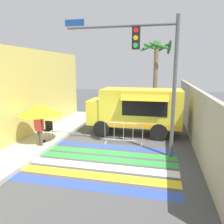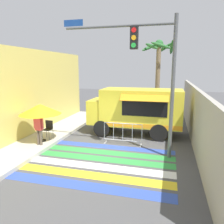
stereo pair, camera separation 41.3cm
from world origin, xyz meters
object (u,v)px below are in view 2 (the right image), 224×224
Objects in this scene: folding_chair at (48,128)px; vendor_person at (39,127)px; palm_tree at (159,64)px; food_truck at (134,108)px; patio_umbrella at (40,109)px; traffic_signal_pole at (149,62)px; barricade_front at (123,134)px.

vendor_person is at bearing -63.98° from folding_chair.
vendor_person is at bearing -124.98° from palm_tree.
food_truck reaches higher than patio_umbrella.
traffic_signal_pole reaches higher than vendor_person.
food_truck is at bearing -105.53° from palm_tree.
patio_umbrella is at bearing 179.48° from traffic_signal_pole.
food_truck reaches higher than vendor_person.
food_truck is 2.68× the size of barricade_front.
traffic_signal_pole is 2.88× the size of patio_umbrella.
vendor_person is at bearing -139.29° from food_truck.
vendor_person reaches higher than barricade_front.
folding_chair is 1.19m from vendor_person.
patio_umbrella is 0.96m from vendor_person.
barricade_front is at bearing 11.89° from vendor_person.
traffic_signal_pole is at bearing 10.34° from folding_chair.
barricade_front reaches higher than folding_chair.
vendor_person is 0.80× the size of barricade_front.
patio_umbrella reaches higher than folding_chair.
traffic_signal_pole is 6.38× the size of folding_chair.
vendor_person is (-5.19, -0.47, -3.07)m from traffic_signal_pole.
folding_chair is 0.58× the size of vendor_person.
patio_umbrella is (-5.39, 0.05, -2.29)m from traffic_signal_pole.
patio_umbrella is at bearing -75.37° from folding_chair.
palm_tree is (1.08, 3.89, 2.61)m from food_truck.
patio_umbrella is at bearing -164.84° from barricade_front.
traffic_signal_pole is 1.02× the size of palm_tree.
vendor_person is 0.27× the size of palm_tree.
food_truck is at bearing 46.67° from folding_chair.
palm_tree is at bearing 89.91° from traffic_signal_pole.
barricade_front is (4.04, 1.09, -1.30)m from patio_umbrella.
traffic_signal_pole reaches higher than food_truck.
food_truck is 0.90× the size of traffic_signal_pole.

